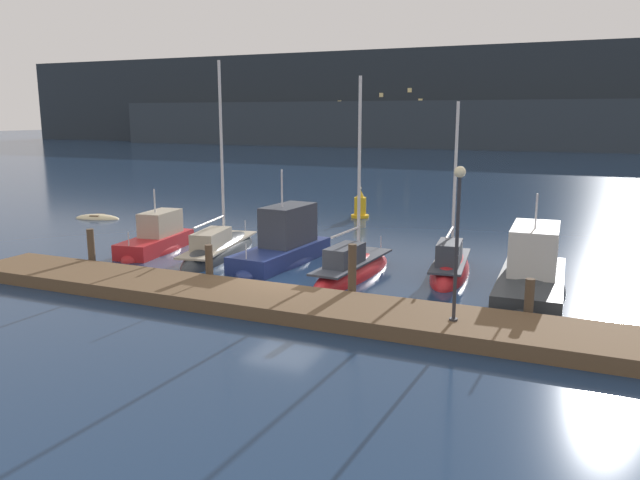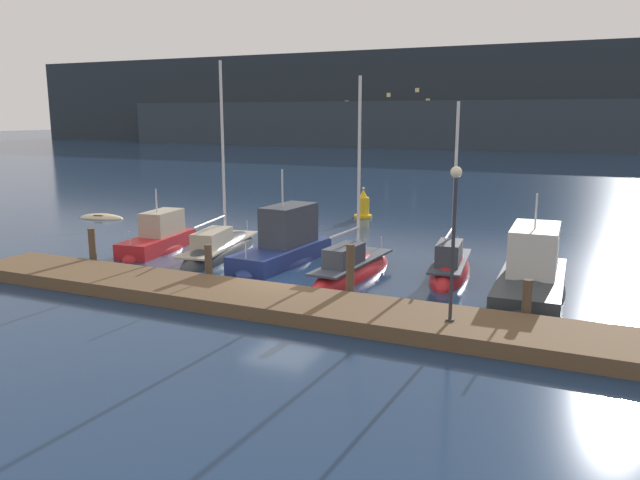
% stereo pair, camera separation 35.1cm
% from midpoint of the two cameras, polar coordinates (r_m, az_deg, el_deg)
% --- Properties ---
extents(ground_plane, '(400.00, 400.00, 0.00)m').
position_cam_midpoint_polar(ground_plane, '(22.48, -3.79, -4.51)').
color(ground_plane, '#192D4C').
extents(dock, '(23.28, 2.80, 0.45)m').
position_cam_midpoint_polar(dock, '(20.62, -6.55, -5.38)').
color(dock, brown).
rests_on(dock, ground).
extents(mooring_pile_0, '(0.28, 0.28, 1.66)m').
position_cam_midpoint_polar(mooring_pile_0, '(26.77, -20.53, -0.80)').
color(mooring_pile_0, '#4C3D2D').
rests_on(mooring_pile_0, ground).
extents(mooring_pile_1, '(0.28, 0.28, 1.48)m').
position_cam_midpoint_polar(mooring_pile_1, '(23.29, -10.52, -2.23)').
color(mooring_pile_1, '#4C3D2D').
rests_on(mooring_pile_1, ground).
extents(mooring_pile_2, '(0.28, 0.28, 1.98)m').
position_cam_midpoint_polar(mooring_pile_2, '(20.67, 2.47, -3.07)').
color(mooring_pile_2, '#4C3D2D').
rests_on(mooring_pile_2, ground).
extents(mooring_pile_3, '(0.28, 0.28, 1.40)m').
position_cam_midpoint_polar(mooring_pile_3, '(19.52, 18.07, -5.39)').
color(mooring_pile_3, '#4C3D2D').
rests_on(mooring_pile_3, ground).
extents(motorboat_berth_1, '(2.31, 5.20, 3.51)m').
position_cam_midpoint_polar(motorboat_berth_1, '(29.61, -15.04, -0.45)').
color(motorboat_berth_1, red).
rests_on(motorboat_berth_1, ground).
extents(sailboat_berth_2, '(3.03, 7.64, 9.27)m').
position_cam_midpoint_polar(sailboat_berth_2, '(28.14, -9.56, -1.17)').
color(sailboat_berth_2, '#2D3338').
rests_on(sailboat_berth_2, ground).
extents(motorboat_berth_3, '(2.46, 6.29, 4.58)m').
position_cam_midpoint_polar(motorboat_berth_3, '(26.46, -3.80, -1.15)').
color(motorboat_berth_3, navy).
rests_on(motorboat_berth_3, ground).
extents(sailboat_berth_4, '(1.85, 6.37, 8.26)m').
position_cam_midpoint_polar(sailboat_berth_4, '(24.19, 2.54, -3.02)').
color(sailboat_berth_4, red).
rests_on(sailboat_berth_4, ground).
extents(sailboat_berth_5, '(2.03, 5.64, 7.43)m').
position_cam_midpoint_polar(sailboat_berth_5, '(24.94, 11.40, -2.80)').
color(sailboat_berth_5, red).
rests_on(sailboat_berth_5, ground).
extents(motorboat_berth_6, '(2.58, 7.26, 4.17)m').
position_cam_midpoint_polar(motorboat_berth_6, '(23.37, 18.37, -3.54)').
color(motorboat_berth_6, '#2D3338').
rests_on(motorboat_berth_6, ground).
extents(channel_buoy, '(1.09, 1.09, 1.86)m').
position_cam_midpoint_polar(channel_buoy, '(37.98, 3.42, 3.10)').
color(channel_buoy, gold).
rests_on(channel_buoy, ground).
extents(dock_lamppost, '(0.32, 0.32, 4.34)m').
position_cam_midpoint_polar(dock_lamppost, '(17.40, 11.93, 1.82)').
color(dock_lamppost, '#2D2D33').
rests_on(dock_lamppost, dock).
extents(hillside_backdrop, '(240.00, 23.00, 18.60)m').
position_cam_midpoint_polar(hillside_backdrop, '(126.34, 18.59, 11.91)').
color(hillside_backdrop, '#232B33').
rests_on(hillside_backdrop, ground).
extents(rowboat_adrift, '(2.97, 1.55, 0.56)m').
position_cam_midpoint_polar(rowboat_adrift, '(39.88, -19.91, 1.84)').
color(rowboat_adrift, beige).
rests_on(rowboat_adrift, ground).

